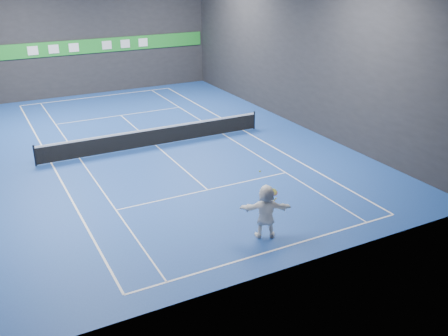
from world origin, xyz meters
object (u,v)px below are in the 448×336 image
player (266,211)px  tennis_ball (260,171)px  tennis_net (155,136)px  tennis_racket (273,193)px

player → tennis_ball: (-0.26, 0.07, 1.58)m
tennis_ball → player: bearing=-16.2°
player → tennis_ball: tennis_ball is taller
tennis_net → tennis_ball: bearing=-90.7°
player → tennis_racket: player is taller
tennis_net → tennis_racket: (0.44, -10.87, 1.08)m
player → tennis_ball: bearing=8.6°
tennis_ball → tennis_net: bearing=89.3°
tennis_ball → tennis_racket: size_ratio=0.11×
tennis_ball → tennis_net: 11.04m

